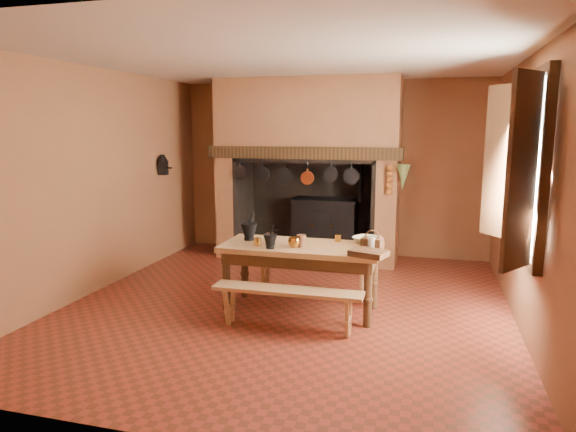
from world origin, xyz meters
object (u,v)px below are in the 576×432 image
Objects in this scene: iron_range at (326,226)px; coffee_grinder at (270,238)px; bench_front at (287,299)px; wicker_basket at (372,243)px; work_table at (301,255)px; mixing_bowl at (367,240)px.

coffee_grinder is at bearing -92.44° from iron_range.
iron_range is at bearing 94.20° from bench_front.
bench_front is at bearing -85.80° from iron_range.
work_table is at bearing -167.66° from wicker_basket.
mixing_bowl is (0.92, -2.28, 0.32)m from iron_range.
iron_range is at bearing 122.87° from wicker_basket.
coffee_grinder is at bearing -170.68° from work_table.
wicker_basket is at bearing 37.59° from bench_front.
work_table is at bearing -8.08° from coffee_grinder.
iron_range reaches higher than wicker_basket.
coffee_grinder is (-0.11, -2.63, 0.35)m from iron_range.
bench_front is (-0.00, -0.59, -0.32)m from work_table.
mixing_bowl is at bearing 51.77° from bench_front.
iron_range is 3.17m from bench_front.
wicker_basket is (1.13, 0.07, 0.00)m from coffee_grinder.
coffee_grinder is 1.09m from mixing_bowl.
mixing_bowl is (0.69, 0.88, 0.48)m from bench_front.
iron_range is 5.41× the size of mixing_bowl.
iron_range is 0.91× the size of work_table.
work_table is 0.67m from bench_front.
iron_range reaches higher than bench_front.
iron_range is 2.77m from wicker_basket.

